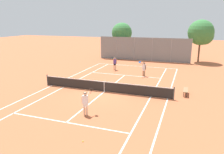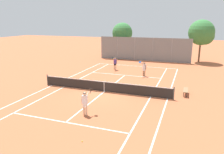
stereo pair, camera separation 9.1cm
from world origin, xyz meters
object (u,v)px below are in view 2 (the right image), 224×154
object	(u,v)px
player_near_side	(85,102)
courtside_bench	(186,90)
loose_tennis_ball_1	(161,75)
tennis_net	(104,86)
loose_tennis_ball_3	(95,84)
tree_behind_right	(202,33)
tree_behind_left	(122,34)
player_far_right	(144,68)
loose_tennis_ball_2	(82,141)
player_far_left	(115,63)

from	to	relation	value
player_near_side	courtside_bench	distance (m)	9.00
player_near_side	loose_tennis_ball_1	xyz separation A→B (m)	(3.31, 12.84, -0.89)
tennis_net	player_near_side	size ratio (longest dim) A/B	6.76
loose_tennis_ball_3	tree_behind_right	bearing A→B (deg)	58.91
tree_behind_right	courtside_bench	bearing A→B (deg)	-95.13
tree_behind_left	player_far_right	bearing A→B (deg)	-61.98
tennis_net	player_near_side	world-z (taller)	player_near_side
tennis_net	player_near_side	distance (m)	5.03
player_near_side	loose_tennis_ball_2	world-z (taller)	player_near_side
loose_tennis_ball_3	tree_behind_left	size ratio (longest dim) A/B	0.01
loose_tennis_ball_3	loose_tennis_ball_2	bearing A→B (deg)	-69.65
courtside_bench	tree_behind_left	distance (m)	20.68
tree_behind_left	courtside_bench	bearing A→B (deg)	-57.23
tennis_net	loose_tennis_ball_3	world-z (taller)	tennis_net
tennis_net	loose_tennis_ball_3	bearing A→B (deg)	133.54
tree_behind_left	loose_tennis_ball_2	bearing A→B (deg)	-76.90
courtside_bench	loose_tennis_ball_2	bearing A→B (deg)	-116.48
loose_tennis_ball_1	tree_behind_right	xyz separation A→B (m)	(4.34, 10.25, 4.26)
player_near_side	player_far_left	xyz separation A→B (m)	(-2.64, 13.59, 0.00)
courtside_bench	tree_behind_right	size ratio (longest dim) A/B	0.24
tennis_net	tree_behind_right	xyz separation A→B (m)	(8.29, 18.13, 3.78)
player_far_right	courtside_bench	size ratio (longest dim) A/B	1.18
player_far_left	loose_tennis_ball_1	distance (m)	6.06
player_far_right	tennis_net	bearing A→B (deg)	-107.64
courtside_bench	tree_behind_right	xyz separation A→B (m)	(1.49, 16.56, 3.88)
loose_tennis_ball_3	tree_behind_right	size ratio (longest dim) A/B	0.01
tennis_net	tree_behind_left	xyz separation A→B (m)	(-4.22, 18.70, 3.47)
player_far_left	courtside_bench	size ratio (longest dim) A/B	1.18
player_far_right	loose_tennis_ball_3	world-z (taller)	player_far_right
player_far_left	tennis_net	bearing A→B (deg)	-76.97
tennis_net	loose_tennis_ball_3	distance (m)	2.39
player_far_right	tree_behind_right	size ratio (longest dim) A/B	0.28
player_far_left	courtside_bench	bearing A→B (deg)	-38.69
player_near_side	tree_behind_left	distance (m)	24.36
player_far_right	loose_tennis_ball_3	xyz separation A→B (m)	(-3.76, -5.04, -0.89)
player_near_side	tree_behind_right	world-z (taller)	tree_behind_right
player_far_left	tree_behind_left	size ratio (longest dim) A/B	0.31
loose_tennis_ball_3	loose_tennis_ball_1	bearing A→B (deg)	47.94
loose_tennis_ball_2	courtside_bench	size ratio (longest dim) A/B	0.04
loose_tennis_ball_1	tree_behind_right	size ratio (longest dim) A/B	0.01
player_far_right	tree_behind_right	xyz separation A→B (m)	(6.15, 11.39, 3.36)
tennis_net	player_near_side	xyz separation A→B (m)	(0.64, -4.97, 0.42)
loose_tennis_ball_1	loose_tennis_ball_3	world-z (taller)	same
player_near_side	loose_tennis_ball_2	xyz separation A→B (m)	(1.37, -3.09, -0.89)
loose_tennis_ball_3	courtside_bench	world-z (taller)	courtside_bench
player_far_left	loose_tennis_ball_2	size ratio (longest dim) A/B	26.88
tennis_net	tree_behind_right	world-z (taller)	tree_behind_right
courtside_bench	loose_tennis_ball_3	bearing A→B (deg)	179.12
player_near_side	tree_behind_right	size ratio (longest dim) A/B	0.28
player_far_right	loose_tennis_ball_3	size ratio (longest dim) A/B	26.88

